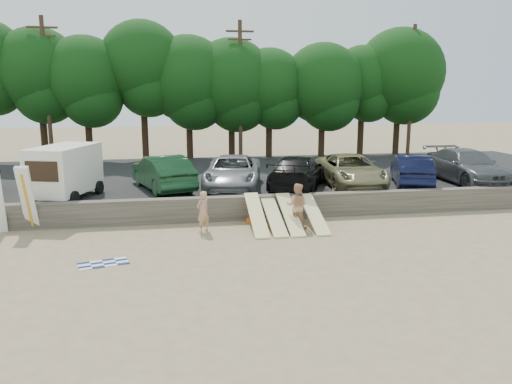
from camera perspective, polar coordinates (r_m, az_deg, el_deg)
ground at (r=17.98m, az=-0.91°, el=-5.57°), size 120.00×120.00×0.00m
seawall at (r=20.71m, az=-2.19°, el=-1.83°), size 44.00×0.50×1.00m
parking_lot at (r=28.04m, az=-4.23°, el=1.36°), size 44.00×14.50×0.70m
treeline at (r=34.60m, az=-4.49°, el=13.11°), size 33.33×6.32×9.13m
utility_poles at (r=33.30m, az=-1.81°, el=11.77°), size 25.80×0.26×9.00m
box_trailer at (r=22.80m, az=-20.99°, el=2.43°), size 2.83×3.95×2.28m
car_1 at (r=23.79m, az=-10.63°, el=2.22°), size 3.20×5.25×1.63m
car_2 at (r=23.86m, az=-2.68°, el=2.30°), size 3.57×5.89×1.53m
car_3 at (r=23.71m, az=4.73°, el=2.27°), size 4.15×5.85×1.57m
car_4 at (r=24.78m, az=10.75°, el=2.45°), size 2.83×5.61×1.52m
car_5 at (r=25.64m, az=17.32°, el=2.41°), size 3.01×4.84×1.51m
car_6 at (r=27.41m, az=22.93°, el=2.73°), size 2.41×5.73×1.65m
surfboard_upright_4 at (r=20.63m, az=-24.66°, el=-0.77°), size 0.61×0.80×2.53m
surfboard_upright_5 at (r=20.72m, az=-24.68°, el=-0.68°), size 0.57×0.62×2.56m
surfboard_low_0 at (r=19.28m, az=0.05°, el=-2.59°), size 0.56×2.82×1.16m
surfboard_low_1 at (r=19.46m, az=2.03°, el=-2.75°), size 0.56×2.88×0.98m
surfboard_low_2 at (r=19.53m, az=3.91°, el=-2.52°), size 0.56×2.84×1.10m
surfboard_low_3 at (r=19.80m, az=6.62°, el=-2.47°), size 0.56×2.86×1.04m
beachgoer_a at (r=18.95m, az=-6.08°, el=-2.25°), size 0.69×0.65×1.58m
beachgoer_b at (r=19.46m, az=4.70°, el=-1.58°), size 1.06×0.96×1.77m
cooler at (r=20.15m, az=2.51°, el=-3.22°), size 0.44×0.39×0.32m
gear_bag at (r=20.30m, az=-0.64°, el=-3.24°), size 0.37×0.34×0.22m
beach_towel at (r=16.36m, az=-17.04°, el=-7.82°), size 1.84×1.84×0.00m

